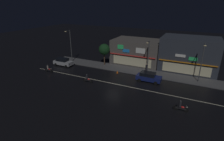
% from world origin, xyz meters
% --- Properties ---
extents(ground_plane, '(140.00, 140.00, 0.00)m').
position_xyz_m(ground_plane, '(0.00, 0.00, 0.00)').
color(ground_plane, black).
extents(lane_divider_stripe, '(34.25, 0.16, 0.01)m').
position_xyz_m(lane_divider_stripe, '(0.00, 0.00, 0.01)').
color(lane_divider_stripe, beige).
rests_on(lane_divider_stripe, ground).
extents(sidewalk_far, '(36.05, 3.75, 0.14)m').
position_xyz_m(sidewalk_far, '(0.00, 7.30, 0.07)').
color(sidewalk_far, '#4C4C4F').
rests_on(sidewalk_far, ground).
extents(storefront_left_block, '(10.75, 7.10, 6.76)m').
position_xyz_m(storefront_left_block, '(10.82, 12.65, 3.37)').
color(storefront_left_block, '#2D333D').
rests_on(storefront_left_block, ground).
extents(storefront_center_block, '(10.57, 7.05, 5.37)m').
position_xyz_m(storefront_center_block, '(-0.00, 12.62, 2.68)').
color(storefront_center_block, '#56514C').
rests_on(storefront_center_block, ground).
extents(streetlamp_west, '(0.44, 1.64, 7.26)m').
position_xyz_m(streetlamp_west, '(-13.81, 6.43, 4.41)').
color(streetlamp_west, '#47494C').
rests_on(streetlamp_west, sidewalk_far).
extents(streetlamp_mid, '(0.44, 1.64, 6.26)m').
position_xyz_m(streetlamp_mid, '(3.87, 7.47, 3.89)').
color(streetlamp_mid, '#47494C').
rests_on(streetlamp_mid, sidewalk_far).
extents(streetlamp_east, '(0.44, 1.64, 6.82)m').
position_xyz_m(streetlamp_east, '(13.17, 6.82, 4.18)').
color(streetlamp_east, '#47494C').
rests_on(streetlamp_east, sidewalk_far).
extents(pedestrian_on_sidewalk, '(0.42, 0.42, 1.95)m').
position_xyz_m(pedestrian_on_sidewalk, '(3.92, 6.85, 1.04)').
color(pedestrian_on_sidewalk, '#232328').
rests_on(pedestrian_on_sidewalk, sidewalk_far).
extents(street_tree, '(2.42, 2.42, 4.68)m').
position_xyz_m(street_tree, '(-5.85, 7.87, 3.59)').
color(street_tree, '#473323').
rests_on(street_tree, sidewalk_far).
extents(parked_car_near_kerb, '(4.30, 1.98, 1.67)m').
position_xyz_m(parked_car_near_kerb, '(5.25, 3.52, 0.87)').
color(parked_car_near_kerb, navy).
rests_on(parked_car_near_kerb, ground).
extents(parked_car_trailing, '(4.30, 1.98, 1.67)m').
position_xyz_m(parked_car_trailing, '(-13.96, 3.70, 0.87)').
color(parked_car_trailing, '#9EA0A5').
rests_on(parked_car_trailing, ground).
extents(motorcycle_lead, '(1.90, 0.60, 1.52)m').
position_xyz_m(motorcycle_lead, '(-14.03, -0.66, 0.63)').
color(motorcycle_lead, black).
rests_on(motorcycle_lead, ground).
extents(motorcycle_following, '(1.90, 0.60, 1.52)m').
position_xyz_m(motorcycle_following, '(11.38, -3.71, 0.63)').
color(motorcycle_following, black).
rests_on(motorcycle_following, ground).
extents(motorcycle_opposite_lane, '(1.90, 0.60, 1.52)m').
position_xyz_m(motorcycle_opposite_lane, '(-4.20, -1.47, 0.63)').
color(motorcycle_opposite_lane, black).
rests_on(motorcycle_opposite_lane, ground).
extents(traffic_cone, '(0.36, 0.36, 0.55)m').
position_xyz_m(traffic_cone, '(-1.31, 4.75, 0.28)').
color(traffic_cone, orange).
rests_on(traffic_cone, ground).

